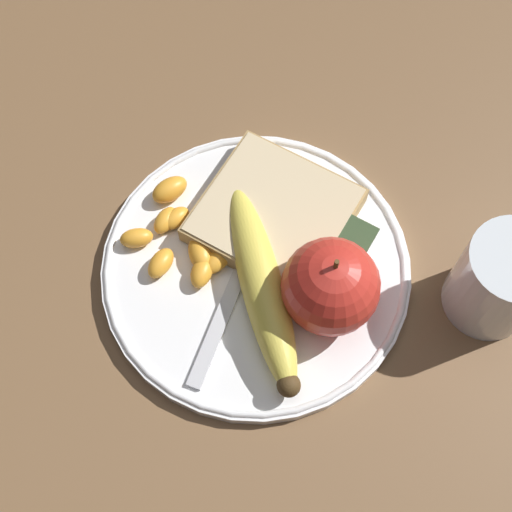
{
  "coord_description": "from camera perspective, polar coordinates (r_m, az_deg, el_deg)",
  "views": [
    {
      "loc": [
        0.12,
        -0.21,
        0.56
      ],
      "look_at": [
        0.0,
        0.0,
        0.03
      ],
      "focal_mm": 50.0,
      "sensor_mm": 36.0,
      "label": 1
    }
  ],
  "objects": [
    {
      "name": "orange_segment_4",
      "position": [
        0.61,
        -9.53,
        1.43
      ],
      "size": [
        0.03,
        0.03,
        0.02
      ],
      "color": "#F9A32D",
      "rests_on": "plate"
    },
    {
      "name": "orange_segment_3",
      "position": [
        0.59,
        -4.35,
        -1.26
      ],
      "size": [
        0.02,
        0.03,
        0.02
      ],
      "color": "#F9A32D",
      "rests_on": "plate"
    },
    {
      "name": "apple",
      "position": [
        0.55,
        6.02,
        -2.39
      ],
      "size": [
        0.08,
        0.08,
        0.09
      ],
      "color": "red",
      "rests_on": "plate"
    },
    {
      "name": "bread_slice",
      "position": [
        0.61,
        1.49,
        3.31
      ],
      "size": [
        0.12,
        0.12,
        0.02
      ],
      "color": "#AB8751",
      "rests_on": "plate"
    },
    {
      "name": "jam_packet",
      "position": [
        0.6,
        7.44,
        1.39
      ],
      "size": [
        0.04,
        0.03,
        0.02
      ],
      "color": "silver",
      "rests_on": "plate"
    },
    {
      "name": "orange_segment_1",
      "position": [
        0.62,
        -6.92,
        5.29
      ],
      "size": [
        0.03,
        0.04,
        0.02
      ],
      "color": "#F9A32D",
      "rests_on": "plate"
    },
    {
      "name": "orange_segment_5",
      "position": [
        0.59,
        -4.46,
        0.19
      ],
      "size": [
        0.04,
        0.04,
        0.02
      ],
      "color": "#F9A32D",
      "rests_on": "plate"
    },
    {
      "name": "orange_segment_2",
      "position": [
        0.59,
        -7.63,
        -0.57
      ],
      "size": [
        0.02,
        0.03,
        0.02
      ],
      "color": "#F9A32D",
      "rests_on": "plate"
    },
    {
      "name": "orange_segment_6",
      "position": [
        0.6,
        -2.18,
        0.61
      ],
      "size": [
        0.03,
        0.03,
        0.01
      ],
      "color": "#F9A32D",
      "rests_on": "plate"
    },
    {
      "name": "orange_segment_0",
      "position": [
        0.61,
        -6.2,
        3.37
      ],
      "size": [
        0.02,
        0.03,
        0.01
      ],
      "color": "#F9A32D",
      "rests_on": "plate"
    },
    {
      "name": "fork",
      "position": [
        0.59,
        -1.32,
        -1.19
      ],
      "size": [
        0.05,
        0.18,
        0.0
      ],
      "rotation": [
        0.0,
        0.0,
        14.32
      ],
      "color": "silver",
      "rests_on": "plate"
    },
    {
      "name": "orange_segment_7",
      "position": [
        0.59,
        -3.12,
        -0.34
      ],
      "size": [
        0.02,
        0.03,
        0.02
      ],
      "color": "#F9A32D",
      "rests_on": "plate"
    },
    {
      "name": "juice_glass",
      "position": [
        0.59,
        18.87,
        -1.98
      ],
      "size": [
        0.07,
        0.07,
        0.09
      ],
      "color": "silver",
      "rests_on": "ground_plane"
    },
    {
      "name": "orange_segment_8",
      "position": [
        0.61,
        -7.26,
        2.85
      ],
      "size": [
        0.02,
        0.03,
        0.02
      ],
      "color": "#F9A32D",
      "rests_on": "plate"
    },
    {
      "name": "banana",
      "position": [
        0.57,
        0.51,
        -2.5
      ],
      "size": [
        0.15,
        0.15,
        0.03
      ],
      "color": "#E0CC4C",
      "rests_on": "plate"
    },
    {
      "name": "plate",
      "position": [
        0.6,
        0.0,
        -0.95
      ],
      "size": [
        0.26,
        0.26,
        0.01
      ],
      "color": "white",
      "rests_on": "ground_plane"
    },
    {
      "name": "ground_plane",
      "position": [
        0.61,
        0.0,
        -1.24
      ],
      "size": [
        3.0,
        3.0,
        0.0
      ],
      "primitive_type": "plane",
      "color": "brown"
    }
  ]
}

